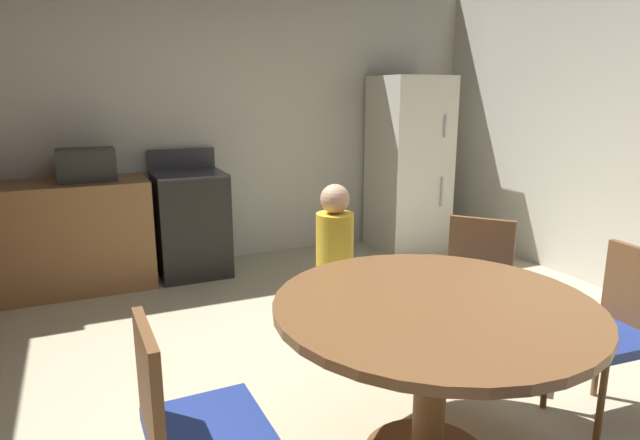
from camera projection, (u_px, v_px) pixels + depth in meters
name	position (u px, v px, depth m)	size (l,w,h in m)	color
ground_plane	(371.00, 424.00, 2.66)	(14.00, 14.00, 0.00)	beige
wall_back	(213.00, 119.00, 5.07)	(5.74, 0.12, 2.70)	beige
kitchen_counter	(27.00, 241.00, 4.28)	(1.89, 0.60, 0.90)	olive
oven_range	(191.00, 223.00, 4.79)	(0.60, 0.60, 1.10)	black
refrigerator	(408.00, 164.00, 5.55)	(0.68, 0.68, 1.76)	silver
microwave	(86.00, 165.00, 4.34)	(0.44, 0.32, 0.26)	#2D2B28
dining_table	(433.00, 335.00, 2.25)	(1.34, 1.34, 0.76)	brown
chair_east	(617.00, 324.00, 2.61)	(0.43, 0.43, 0.87)	brown
chair_northeast	(475.00, 283.00, 3.18)	(0.56, 0.56, 0.87)	brown
chair_west	(187.00, 421.00, 1.84)	(0.41, 0.41, 0.87)	brown
person_child	(335.00, 270.00, 3.17)	(0.23, 0.23, 1.09)	#665B51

